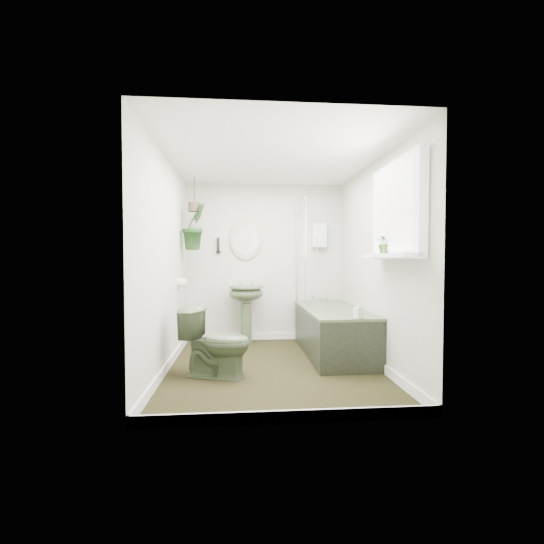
{
  "coord_description": "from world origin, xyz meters",
  "views": [
    {
      "loc": [
        -0.34,
        -3.97,
        1.19
      ],
      "look_at": [
        0.0,
        0.15,
        1.05
      ],
      "focal_mm": 24.0,
      "sensor_mm": 36.0,
      "label": 1
    }
  ],
  "objects": [
    {
      "name": "hanging_pot",
      "position": [
        -0.97,
        0.95,
        1.89
      ],
      "size": [
        0.16,
        0.16,
        0.12
      ],
      "primitive_type": "cylinder",
      "color": "#4A392B",
      "rests_on": "ceiling"
    },
    {
      "name": "sill_plant",
      "position": [
        1.04,
        -0.55,
        1.36
      ],
      "size": [
        0.22,
        0.2,
        0.21
      ],
      "primitive_type": "imported",
      "rotation": [
        0.0,
        0.0,
        0.16
      ],
      "color": "black",
      "rests_on": "window_sill"
    },
    {
      "name": "bathtub",
      "position": [
        0.8,
        0.5,
        0.29
      ],
      "size": [
        0.72,
        1.72,
        0.58
      ],
      "primitive_type": null,
      "color": "#445336",
      "rests_on": "floor"
    },
    {
      "name": "oval_mirror",
      "position": [
        -0.28,
        1.37,
        1.5
      ],
      "size": [
        0.46,
        0.03,
        0.62
      ],
      "primitive_type": "ellipsoid",
      "color": "tan",
      "rests_on": "wall_back"
    },
    {
      "name": "ceiling",
      "position": [
        0.0,
        0.0,
        2.31
      ],
      "size": [
        2.3,
        2.8,
        0.02
      ],
      "primitive_type": "cube",
      "color": "white",
      "rests_on": "ground"
    },
    {
      "name": "toilet",
      "position": [
        -0.6,
        -0.26,
        0.35
      ],
      "size": [
        0.78,
        0.58,
        0.7
      ],
      "primitive_type": "imported",
      "rotation": [
        0.0,
        0.0,
        1.26
      ],
      "color": "#445336",
      "rests_on": "floor"
    },
    {
      "name": "window_recess",
      "position": [
        1.09,
        -0.7,
        1.65
      ],
      "size": [
        0.08,
        1.0,
        0.9
      ],
      "primitive_type": "cube",
      "color": "white",
      "rests_on": "wall_right"
    },
    {
      "name": "wall_back",
      "position": [
        0.0,
        1.41,
        1.15
      ],
      "size": [
        2.3,
        0.02,
        2.3
      ],
      "primitive_type": "cube",
      "color": "silver",
      "rests_on": "ground"
    },
    {
      "name": "soap_bottle",
      "position": [
        0.87,
        -0.29,
        0.67
      ],
      "size": [
        0.1,
        0.1,
        0.18
      ],
      "primitive_type": "imported",
      "rotation": [
        0.0,
        0.0,
        0.36
      ],
      "color": "black",
      "rests_on": "bathtub"
    },
    {
      "name": "floor",
      "position": [
        0.0,
        0.0,
        -0.01
      ],
      "size": [
        2.3,
        2.8,
        0.02
      ],
      "primitive_type": "cube",
      "color": "black",
      "rests_on": "ground"
    },
    {
      "name": "wall_front",
      "position": [
        0.0,
        -1.41,
        1.15
      ],
      "size": [
        2.3,
        0.02,
        2.3
      ],
      "primitive_type": "cube",
      "color": "silver",
      "rests_on": "ground"
    },
    {
      "name": "wall_sconce",
      "position": [
        -0.68,
        1.36,
        1.4
      ],
      "size": [
        0.04,
        0.04,
        0.22
      ],
      "primitive_type": "cylinder",
      "color": "black",
      "rests_on": "wall_back"
    },
    {
      "name": "bath_screen",
      "position": [
        0.47,
        0.99,
        1.28
      ],
      "size": [
        0.04,
        0.72,
        1.4
      ],
      "primitive_type": null,
      "color": "silver",
      "rests_on": "bathtub"
    },
    {
      "name": "wall_right",
      "position": [
        1.16,
        0.0,
        1.15
      ],
      "size": [
        0.02,
        2.8,
        2.3
      ],
      "primitive_type": "cube",
      "color": "silver",
      "rests_on": "ground"
    },
    {
      "name": "hanging_plant",
      "position": [
        -0.97,
        0.95,
        1.63
      ],
      "size": [
        0.43,
        0.44,
        0.63
      ],
      "primitive_type": "imported",
      "rotation": [
        0.0,
        0.0,
        0.93
      ],
      "color": "black",
      "rests_on": "ceiling"
    },
    {
      "name": "shower_box",
      "position": [
        0.8,
        1.34,
        1.55
      ],
      "size": [
        0.2,
        0.1,
        0.35
      ],
      "primitive_type": "cube",
      "color": "white",
      "rests_on": "wall_back"
    },
    {
      "name": "skirting",
      "position": [
        0.0,
        0.0,
        0.05
      ],
      "size": [
        2.3,
        2.8,
        0.1
      ],
      "primitive_type": "cube",
      "color": "white",
      "rests_on": "floor"
    },
    {
      "name": "toilet_roll_holder",
      "position": [
        -1.1,
        0.7,
        0.9
      ],
      "size": [
        0.11,
        0.11,
        0.11
      ],
      "primitive_type": "cylinder",
      "rotation": [
        0.0,
        1.57,
        0.0
      ],
      "color": "white",
      "rests_on": "wall_left"
    },
    {
      "name": "window_blinds",
      "position": [
        1.04,
        -0.7,
        1.65
      ],
      "size": [
        0.01,
        0.86,
        0.76
      ],
      "primitive_type": "cube",
      "color": "white",
      "rests_on": "wall_right"
    },
    {
      "name": "window_sill",
      "position": [
        1.02,
        -0.7,
        1.23
      ],
      "size": [
        0.18,
        1.0,
        0.04
      ],
      "primitive_type": "cube",
      "color": "white",
      "rests_on": "wall_right"
    },
    {
      "name": "wall_left",
      "position": [
        -1.16,
        0.0,
        1.15
      ],
      "size": [
        0.02,
        2.8,
        2.3
      ],
      "primitive_type": "cube",
      "color": "silver",
      "rests_on": "ground"
    },
    {
      "name": "pedestal_sink",
      "position": [
        -0.28,
        1.14,
        0.41
      ],
      "size": [
        0.57,
        0.51,
        0.82
      ],
      "primitive_type": null,
      "rotation": [
        0.0,
        0.0,
        0.24
      ],
      "color": "#445336",
      "rests_on": "floor"
    }
  ]
}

